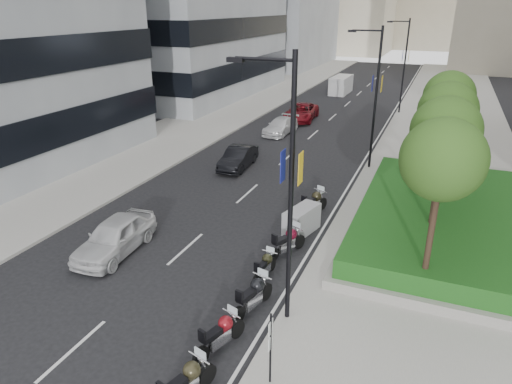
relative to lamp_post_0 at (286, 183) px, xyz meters
The scene contains 27 objects.
ground 6.62m from the lamp_post_0, 166.43° to the right, with size 160.00×160.00×0.00m, color black.
sidewalk_right 29.82m from the lamp_post_0, 80.49° to the left, with size 10.00×100.00×0.15m, color #9E9B93.
sidewalk_left 33.56m from the lamp_post_0, 119.10° to the left, with size 8.00×100.00×0.15m, color #9E9B93.
lane_edge 29.44m from the lamp_post_0, 90.88° to the left, with size 0.12×100.00×0.01m, color silver.
lane_centre 29.97m from the lamp_post_0, 101.01° to the left, with size 0.12×100.00×0.01m, color silver.
planter 11.73m from the lamp_post_0, 56.95° to the left, with size 10.00×14.00×0.40m, color gray.
hedge 11.50m from the lamp_post_0, 56.95° to the left, with size 9.40×13.40×0.80m, color #164C15.
tree_0 5.30m from the lamp_post_0, 34.56° to the left, with size 2.80×2.80×6.30m.
tree_1 8.25m from the lamp_post_0, 58.11° to the left, with size 2.80×2.80×6.30m.
tree_2 11.84m from the lamp_post_0, 68.40° to the left, with size 2.80×2.80×6.30m.
tree_3 15.62m from the lamp_post_0, 73.81° to the left, with size 2.80×2.80×6.30m.
lamp_post_0 is the anchor object (origin of this frame).
lamp_post_1 17.00m from the lamp_post_0, 90.00° to the left, with size 2.34×0.45×9.00m.
lamp_post_2 35.00m from the lamp_post_0, 90.00° to the left, with size 2.34×0.45×9.00m.
parking_sign 4.74m from the lamp_post_0, 77.67° to the right, with size 0.06×0.32×2.50m.
motorcycle_0 6.37m from the lamp_post_0, 106.01° to the right, with size 0.95×2.29×1.17m.
motorcycle_1 5.15m from the lamp_post_0, 120.85° to the right, with size 0.93×2.16×1.11m.
motorcycle_2 4.57m from the lamp_post_0, behind, with size 0.84×2.35×1.18m.
motorcycle_3 5.24m from the lamp_post_0, 125.15° to the left, with size 0.66×1.98×0.98m.
motorcycle_4 6.28m from the lamp_post_0, 106.81° to the left, with size 1.14×2.19×1.17m.
motorcycle_5 7.90m from the lamp_post_0, 101.42° to the left, with size 1.38×2.30×1.30m.
motorcycle_6 9.86m from the lamp_post_0, 98.91° to the left, with size 1.07×2.28×1.19m.
car_a 9.47m from the lamp_post_0, 169.23° to the left, with size 1.85×4.59×1.57m, color silver.
car_b 16.63m from the lamp_post_0, 119.89° to the left, with size 1.48×4.24×1.40m, color black.
car_c 25.10m from the lamp_post_0, 109.63° to the left, with size 1.83×4.51×1.31m, color silver.
car_d 30.08m from the lamp_post_0, 105.86° to the left, with size 2.55×5.53×1.54m, color maroon.
delivery_van 44.79m from the lamp_post_0, 100.07° to the left, with size 2.02×4.97×2.06m.
Camera 1 is at (8.22, -11.39, 10.11)m, focal length 32.00 mm.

